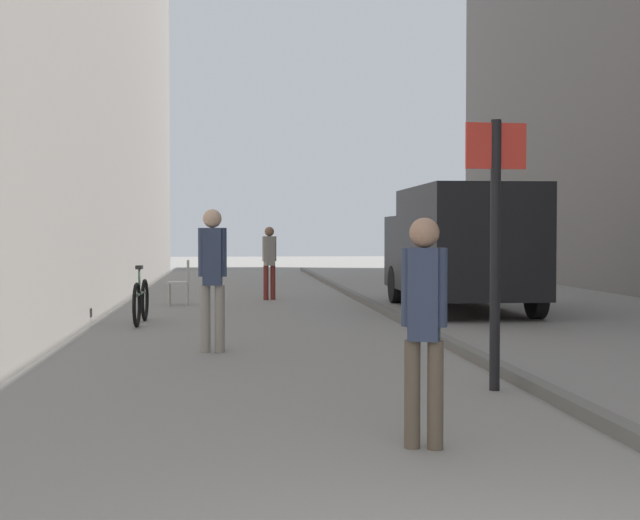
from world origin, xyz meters
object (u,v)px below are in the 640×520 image
(pedestrian_main_foreground, at_px, (424,316))
(delivery_van, at_px, (460,245))
(street_sign_post, at_px, (495,230))
(cafe_chair_near_window, at_px, (183,279))
(pedestrian_far_crossing, at_px, (212,270))
(pedestrian_mid_block, at_px, (269,258))
(bicycle_leaning, at_px, (141,301))

(pedestrian_main_foreground, height_order, delivery_van, delivery_van)
(pedestrian_main_foreground, xyz_separation_m, delivery_van, (3.11, 10.70, 0.34))
(street_sign_post, height_order, cafe_chair_near_window, street_sign_post)
(pedestrian_far_crossing, xyz_separation_m, delivery_van, (4.68, 5.53, 0.23))
(pedestrian_mid_block, bearing_deg, street_sign_post, -98.56)
(pedestrian_mid_block, bearing_deg, pedestrian_main_foreground, -104.74)
(pedestrian_mid_block, bearing_deg, cafe_chair_near_window, -163.97)
(pedestrian_main_foreground, xyz_separation_m, cafe_chair_near_window, (-2.32, 12.51, -0.39))
(delivery_van, relative_size, bicycle_leaning, 3.00)
(pedestrian_main_foreground, height_order, pedestrian_mid_block, pedestrian_mid_block)
(pedestrian_main_foreground, relative_size, bicycle_leaning, 0.92)
(pedestrian_mid_block, relative_size, bicycle_leaning, 0.93)
(pedestrian_mid_block, xyz_separation_m, cafe_chair_near_window, (-1.87, -1.20, -0.40))
(delivery_van, bearing_deg, pedestrian_mid_block, 140.61)
(street_sign_post, xyz_separation_m, bicycle_leaning, (-4.00, 6.56, -1.16))
(bicycle_leaning, bearing_deg, street_sign_post, -57.12)
(pedestrian_mid_block, distance_m, pedestrian_far_crossing, 8.61)
(pedestrian_mid_block, distance_m, bicycle_leaning, 5.53)
(street_sign_post, relative_size, cafe_chair_near_window, 2.77)
(delivery_van, height_order, street_sign_post, street_sign_post)
(delivery_van, height_order, cafe_chair_near_window, delivery_van)
(pedestrian_far_crossing, relative_size, bicycle_leaning, 1.03)
(bicycle_leaning, bearing_deg, pedestrian_mid_block, 66.11)
(street_sign_post, distance_m, bicycle_leaning, 7.77)
(street_sign_post, bearing_deg, bicycle_leaning, -61.86)
(pedestrian_mid_block, height_order, pedestrian_far_crossing, pedestrian_far_crossing)
(pedestrian_main_foreground, bearing_deg, pedestrian_mid_block, 111.49)
(delivery_van, bearing_deg, pedestrian_main_foreground, -105.48)
(pedestrian_main_foreground, distance_m, delivery_van, 11.15)
(street_sign_post, bearing_deg, pedestrian_mid_block, -85.14)
(pedestrian_main_foreground, relative_size, pedestrian_mid_block, 0.99)
(pedestrian_main_foreground, height_order, cafe_chair_near_window, pedestrian_main_foreground)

